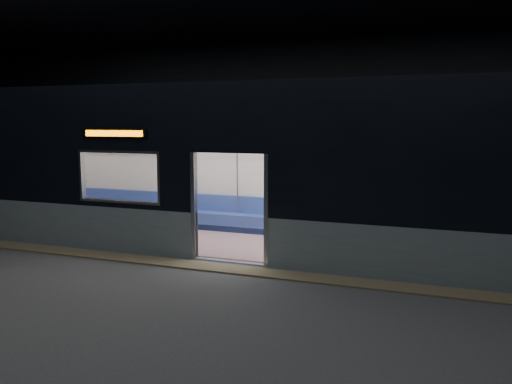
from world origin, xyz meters
The scene contains 7 objects.
station_floor centered at (0.00, 0.00, -0.01)m, with size 24.00×14.00×0.01m, color #47494C.
station_envelope centered at (0.00, 0.00, 3.66)m, with size 24.00×14.00×5.00m.
tactile_strip centered at (0.00, 0.55, 0.01)m, with size 22.80×0.50×0.03m, color #8C7F59.
metro_car centered at (0.00, 2.54, 1.85)m, with size 18.00×3.04×3.35m.
passenger centered at (2.40, 3.55, 0.76)m, with size 0.36×0.62×1.28m.
handbag centered at (2.44, 3.35, 0.65)m, with size 0.24×0.21×0.12m, color black.
transit_map centered at (3.53, 3.85, 1.45)m, with size 0.94×0.03×0.61m, color white.
Camera 1 is at (4.06, -8.00, 2.62)m, focal length 38.00 mm.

